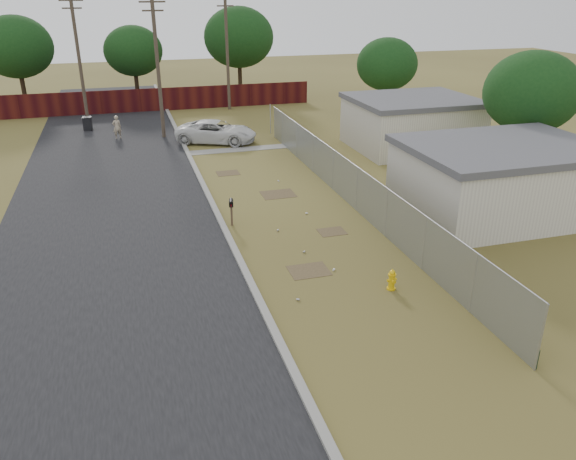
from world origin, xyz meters
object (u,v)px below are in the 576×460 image
object	(u,v)px
pickup_truck	(216,132)
pedestrian	(117,127)
fire_hydrant	(392,280)
mailbox	(231,205)
trash_bin	(88,124)

from	to	relation	value
pickup_truck	pedestrian	xyz separation A→B (m)	(-6.10, 2.87, 0.06)
fire_hydrant	mailbox	xyz separation A→B (m)	(-4.01, 6.86, 0.57)
mailbox	trash_bin	size ratio (longest dim) A/B	1.23
mailbox	pickup_truck	world-z (taller)	pickup_truck
mailbox	trash_bin	xyz separation A→B (m)	(-6.32, 19.66, -0.43)
fire_hydrant	pickup_truck	size ratio (longest dim) A/B	0.15
pedestrian	trash_bin	xyz separation A→B (m)	(-1.97, 3.00, -0.29)
fire_hydrant	pickup_truck	bearing A→B (deg)	96.23
fire_hydrant	pedestrian	bearing A→B (deg)	109.56
pickup_truck	mailbox	bearing A→B (deg)	-162.53
pickup_truck	trash_bin	distance (m)	9.98
mailbox	pedestrian	bearing A→B (deg)	104.63
mailbox	pickup_truck	distance (m)	13.91
mailbox	pedestrian	xyz separation A→B (m)	(-4.35, 16.66, -0.14)
pickup_truck	pedestrian	world-z (taller)	pedestrian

